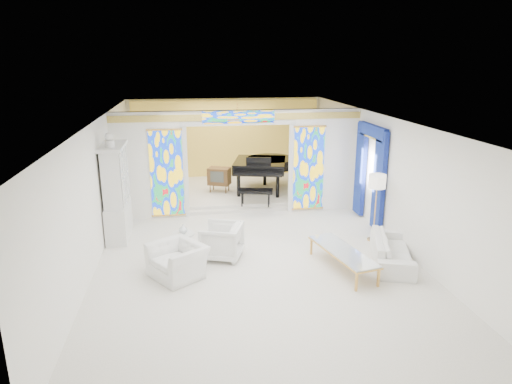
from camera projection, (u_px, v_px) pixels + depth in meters
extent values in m
plane|color=silver|center=(249.00, 238.00, 11.52)|extent=(12.00, 12.00, 0.00)
cube|color=white|center=(248.00, 119.00, 10.68)|extent=(7.00, 12.00, 0.02)
cube|color=white|center=(226.00, 140.00, 16.79)|extent=(7.00, 0.02, 3.00)
cube|color=white|center=(317.00, 309.00, 5.40)|extent=(7.00, 0.02, 3.00)
cube|color=white|center=(99.00, 187.00, 10.59)|extent=(0.02, 12.00, 3.00)
cube|color=white|center=(384.00, 176.00, 11.61)|extent=(0.02, 12.00, 3.00)
cube|color=white|center=(149.00, 166.00, 12.63)|extent=(2.00, 0.18, 3.00)
cube|color=white|center=(323.00, 160.00, 13.36)|extent=(2.00, 0.18, 3.00)
cube|color=white|center=(238.00, 117.00, 12.63)|extent=(3.00, 0.18, 0.40)
cube|color=silver|center=(186.00, 173.00, 12.74)|extent=(0.12, 0.06, 2.60)
cube|color=silver|center=(291.00, 169.00, 13.18)|extent=(0.12, 0.06, 2.60)
cube|color=silver|center=(239.00, 123.00, 12.58)|extent=(3.24, 0.06, 0.12)
cube|color=#DBC052|center=(239.00, 117.00, 12.53)|extent=(7.00, 0.05, 0.18)
cube|color=gold|center=(167.00, 173.00, 12.65)|extent=(0.90, 0.04, 2.40)
cube|color=gold|center=(309.00, 168.00, 13.24)|extent=(0.90, 0.04, 2.40)
cube|color=gold|center=(239.00, 117.00, 12.52)|extent=(2.00, 0.04, 0.34)
cube|color=silver|center=(232.00, 191.00, 15.38)|extent=(6.80, 3.80, 0.18)
cube|color=gold|center=(226.00, 140.00, 16.68)|extent=(6.70, 0.10, 2.90)
cylinder|color=gold|center=(237.00, 118.00, 14.63)|extent=(0.48, 0.48, 0.30)
cube|color=navy|center=(379.00, 181.00, 11.68)|extent=(0.12, 0.55, 2.60)
cube|color=navy|center=(361.00, 169.00, 12.92)|extent=(0.12, 0.55, 2.60)
cube|color=navy|center=(373.00, 130.00, 11.97)|extent=(0.14, 1.70, 0.30)
cube|color=gold|center=(372.00, 137.00, 12.01)|extent=(0.12, 1.50, 0.06)
cube|color=silver|center=(119.00, 220.00, 11.49)|extent=(0.50, 1.40, 0.90)
cube|color=silver|center=(115.00, 176.00, 11.17)|extent=(0.44, 1.30, 1.40)
cube|color=silver|center=(125.00, 176.00, 11.20)|extent=(0.01, 1.20, 1.30)
cube|color=silver|center=(112.00, 146.00, 10.96)|extent=(0.56, 1.46, 0.08)
cylinder|color=white|center=(110.00, 144.00, 10.60)|extent=(0.22, 0.22, 0.16)
sphere|color=white|center=(109.00, 137.00, 10.55)|extent=(0.20, 0.20, 0.20)
imported|color=silver|center=(178.00, 261.00, 9.42)|extent=(1.38, 1.41, 0.70)
imported|color=silver|center=(222.00, 241.00, 10.29)|extent=(1.11, 1.09, 0.80)
imported|color=silver|center=(392.00, 250.00, 10.08)|extent=(1.38, 2.16, 0.59)
cylinder|color=silver|center=(183.00, 234.00, 10.16)|extent=(0.56, 0.56, 0.04)
cylinder|color=silver|center=(184.00, 246.00, 10.24)|extent=(0.09, 0.09, 0.58)
cylinder|color=silver|center=(184.00, 258.00, 10.33)|extent=(0.37, 0.37, 0.03)
imported|color=silver|center=(183.00, 229.00, 10.13)|extent=(0.20, 0.20, 0.20)
cube|color=silver|center=(343.00, 251.00, 9.69)|extent=(0.99, 2.04, 0.04)
cube|color=gold|center=(343.00, 252.00, 9.70)|extent=(1.03, 2.08, 0.03)
cube|color=gold|center=(356.00, 282.00, 8.83)|extent=(0.05, 0.05, 0.40)
cube|color=gold|center=(378.00, 277.00, 9.01)|extent=(0.05, 0.05, 0.40)
cube|color=gold|center=(311.00, 246.00, 10.50)|extent=(0.05, 0.05, 0.40)
cube|color=gold|center=(331.00, 243.00, 10.68)|extent=(0.05, 0.05, 0.40)
cylinder|color=gold|center=(373.00, 239.00, 11.40)|extent=(0.38, 0.38, 0.03)
cylinder|color=gold|center=(375.00, 211.00, 11.19)|extent=(0.04, 0.04, 1.54)
cylinder|color=white|center=(377.00, 181.00, 10.98)|extent=(0.54, 0.54, 0.33)
cube|color=black|center=(260.00, 165.00, 14.88)|extent=(1.98, 2.07, 0.31)
cylinder|color=black|center=(271.00, 163.00, 15.23)|extent=(1.94, 1.94, 0.31)
cube|color=black|center=(257.00, 174.00, 13.93)|extent=(1.55, 0.68, 0.11)
cube|color=silver|center=(257.00, 174.00, 13.84)|extent=(1.38, 0.44, 0.03)
cube|color=black|center=(259.00, 162.00, 14.23)|extent=(0.77, 0.22, 0.28)
cube|color=black|center=(256.00, 191.00, 13.39)|extent=(1.07, 0.62, 0.09)
cylinder|color=black|center=(239.00, 186.00, 14.33)|extent=(0.14, 0.14, 0.69)
cylinder|color=black|center=(278.00, 187.00, 14.23)|extent=(0.14, 0.14, 0.69)
cylinder|color=black|center=(265.00, 175.00, 15.66)|extent=(0.14, 0.14, 0.69)
cube|color=brown|center=(219.00, 176.00, 14.80)|extent=(0.81, 0.69, 0.55)
cube|color=#3D423F|center=(217.00, 177.00, 14.58)|extent=(0.42, 0.19, 0.35)
cone|color=brown|center=(210.00, 189.00, 14.82)|extent=(0.05, 0.05, 0.24)
cone|color=brown|center=(226.00, 190.00, 14.70)|extent=(0.05, 0.05, 0.24)
cone|color=brown|center=(213.00, 186.00, 15.13)|extent=(0.05, 0.05, 0.24)
cone|color=brown|center=(229.00, 187.00, 15.01)|extent=(0.05, 0.05, 0.24)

